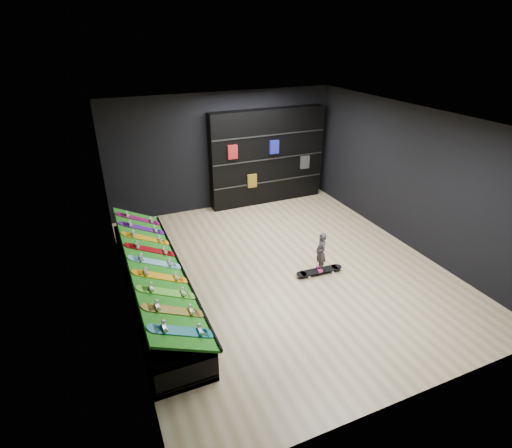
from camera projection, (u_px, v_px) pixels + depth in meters
name	position (u px, v px, depth m)	size (l,w,h in m)	color
floor	(282.00, 268.00, 8.12)	(6.00, 7.00, 0.01)	tan
ceiling	(288.00, 118.00, 6.79)	(6.00, 7.00, 0.01)	white
wall_back	(223.00, 152.00, 10.34)	(6.00, 0.02, 3.00)	black
wall_front	(423.00, 309.00, 4.57)	(6.00, 0.02, 3.00)	black
wall_left	(118.00, 228.00, 6.39)	(0.02, 7.00, 3.00)	black
wall_right	(410.00, 178.00, 8.51)	(0.02, 7.00, 3.00)	black
display_rack	(155.00, 286.00, 7.10)	(0.90, 4.50, 0.50)	black
turf_ramp	(155.00, 264.00, 6.92)	(1.00, 4.50, 0.04)	#15630F
back_shelving	(267.00, 157.00, 10.70)	(3.16, 0.37, 2.53)	black
floor_skateboard	(319.00, 272.00, 7.89)	(0.98, 0.22, 0.09)	black
child	(320.00, 259.00, 7.77)	(0.19, 0.13, 0.49)	black
display_board_0	(182.00, 331.00, 5.35)	(0.98, 0.22, 0.09)	#0C8C99
display_board_1	(174.00, 310.00, 5.74)	(0.98, 0.22, 0.09)	yellow
display_board_2	(167.00, 292.00, 6.13)	(0.98, 0.22, 0.09)	green
display_board_3	(161.00, 276.00, 6.52)	(0.98, 0.22, 0.09)	yellow
display_board_4	(155.00, 262.00, 6.91)	(0.98, 0.22, 0.09)	#0CB2E5
display_board_5	(150.00, 250.00, 7.30)	(0.98, 0.22, 0.09)	red
display_board_6	(146.00, 238.00, 7.69)	(0.98, 0.22, 0.09)	orange
display_board_7	(142.00, 228.00, 8.08)	(0.98, 0.22, 0.09)	purple
display_board_8	(139.00, 219.00, 8.47)	(0.98, 0.22, 0.09)	#E5198C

